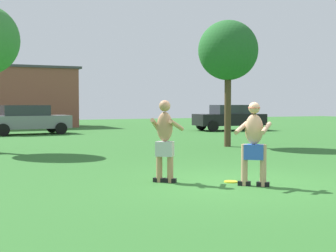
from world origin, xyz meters
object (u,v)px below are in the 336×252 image
Objects in this scene: player_in_blue at (254,140)px; tree_behind_players at (228,51)px; frisbee at (231,182)px; car_gray_near_post at (28,119)px; car_black_mid_lot at (230,117)px; player_near at (165,139)px.

player_in_blue is 9.41m from tree_behind_players.
frisbee is 18.28m from car_gray_near_post.
frisbee is 0.07× the size of car_gray_near_post.
tree_behind_players is (5.73, -10.98, 2.87)m from car_gray_near_post.
car_black_mid_lot is 11.64m from tree_behind_players.
player_near is 0.39× the size of car_black_mid_lot.
player_in_blue is at bearing -75.15° from frisbee.
car_gray_near_post is at bearing 89.65° from player_near.
tree_behind_players reaches higher than car_gray_near_post.
player_near is 17.62m from car_gray_near_post.
player_near is 1.02× the size of player_in_blue.
car_gray_near_post is 0.98× the size of car_black_mid_lot.
frisbee is at bearing -122.21° from tree_behind_players.
car_black_mid_lot is (10.63, 17.26, -0.12)m from player_in_blue.
tree_behind_players is at bearing -62.44° from car_gray_near_post.
frisbee is at bearing -86.36° from car_gray_near_post.
player_near is 1.68m from frisbee.
tree_behind_players is (-6.22, -9.41, 2.87)m from car_black_mid_lot.
player_near is 0.36× the size of tree_behind_players.
player_in_blue is (1.43, -1.21, 0.02)m from player_near.
frisbee is 19.87m from car_black_mid_lot.
frisbee is at bearing -122.93° from car_black_mid_lot.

